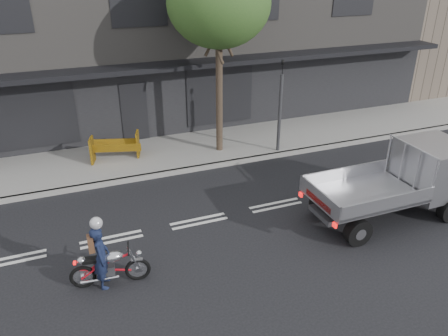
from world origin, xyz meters
TOP-DOWN VIEW (x-y plane):
  - ground at (0.00, 0.00)m, footprint 80.00×80.00m
  - sidewalk at (0.00, 4.70)m, footprint 32.00×3.20m
  - kerb at (0.00, 3.10)m, footprint 32.00×0.20m
  - building_main at (0.00, 11.30)m, footprint 26.00×10.00m
  - street_tree at (2.20, 4.20)m, footprint 3.40×3.40m
  - traffic_light_pole at (4.20, 3.35)m, footprint 0.12×0.12m
  - motorcycle at (-2.63, -1.71)m, footprint 1.77×0.51m
  - rider at (-2.78, -1.71)m, footprint 0.44×0.60m
  - flatbed_ute at (6.03, -1.65)m, footprint 4.56×1.90m
  - construction_barrier at (-1.53, 4.49)m, footprint 1.83×1.13m

SIDE VIEW (x-z plane):
  - ground at x=0.00m, z-range 0.00..0.00m
  - sidewalk at x=0.00m, z-range 0.00..0.15m
  - kerb at x=0.00m, z-range 0.00..0.15m
  - motorcycle at x=-2.63m, z-range 0.01..0.93m
  - construction_barrier at x=-1.53m, z-range 0.15..1.10m
  - rider at x=-2.78m, z-range 0.00..1.52m
  - flatbed_ute at x=6.03m, z-range 0.15..2.26m
  - traffic_light_pole at x=4.20m, z-range -0.10..3.40m
  - building_main at x=0.00m, z-range 0.00..8.00m
  - street_tree at x=2.20m, z-range 1.90..8.65m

